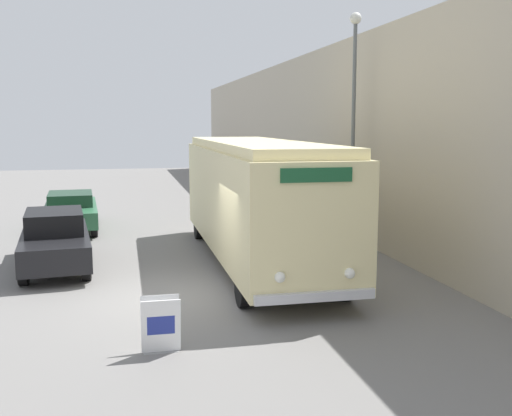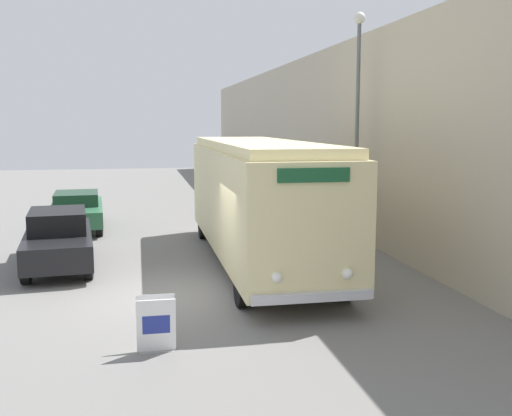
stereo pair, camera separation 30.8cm
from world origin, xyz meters
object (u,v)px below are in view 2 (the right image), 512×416
Objects in this scene: parked_car_near at (58,239)px; streetlamp at (358,101)px; parked_car_mid at (77,210)px; vintage_bus at (258,196)px; sign_board at (156,325)px.

streetlamp is at bearing -0.04° from parked_car_near.
streetlamp reaches higher than parked_car_mid.
parked_car_mid is (-5.63, 6.75, -1.20)m from vintage_bus.
parked_car_near reaches higher than parked_car_mid.
vintage_bus reaches higher than sign_board.
parked_car_near is at bearing -93.04° from parked_car_mid.
parked_car_near is (-9.02, -0.87, -3.88)m from streetlamp.
streetlamp is 11.20m from parked_car_mid.
parked_car_near is (-2.47, 6.86, 0.32)m from sign_board.
streetlamp reaches higher than parked_car_near.
streetlamp is at bearing 49.74° from sign_board.
parked_car_mid is at bearing 101.12° from sign_board.
parked_car_near is at bearing 109.76° from sign_board.
sign_board is 0.13× the size of streetlamp.
sign_board is at bearing -75.79° from parked_car_near.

